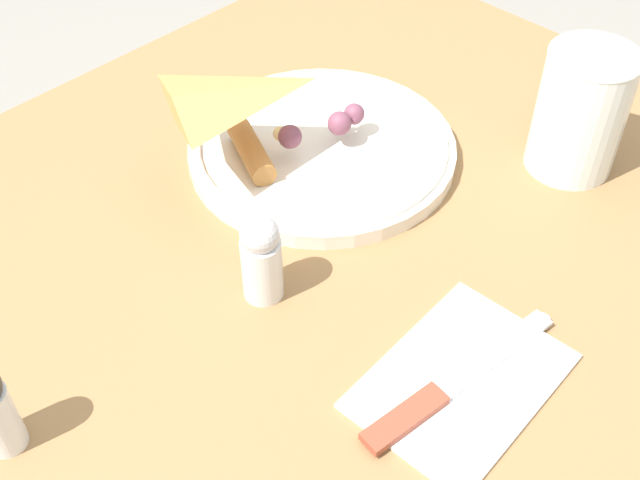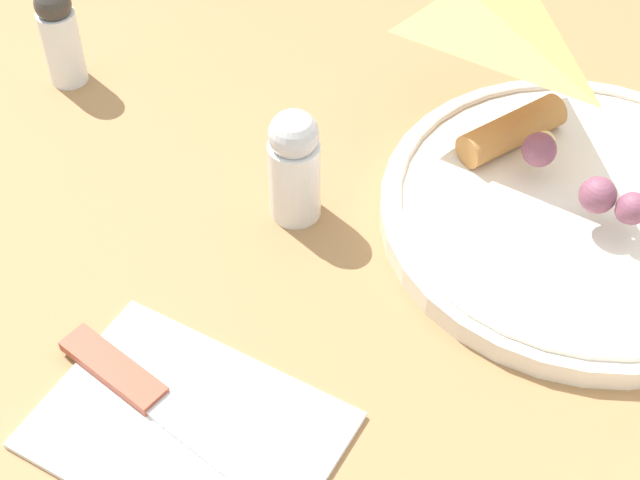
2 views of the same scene
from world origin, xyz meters
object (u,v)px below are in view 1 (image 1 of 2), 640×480
object	(u,v)px
milk_glass	(579,117)
butter_knife	(453,383)
dining_table	(299,335)
salt_shaker	(261,258)
napkin_folded	(461,381)
plate_pizza	(320,146)

from	to	relation	value
milk_glass	butter_knife	xyz separation A→B (m)	(-0.30, -0.08, -0.05)
dining_table	salt_shaker	size ratio (longest dim) A/B	11.36
dining_table	napkin_folded	distance (m)	0.23
plate_pizza	napkin_folded	size ratio (longest dim) A/B	1.59
butter_knife	salt_shaker	distance (m)	0.18
dining_table	salt_shaker	bearing A→B (deg)	-164.10
dining_table	plate_pizza	xyz separation A→B (m)	(0.11, 0.08, 0.13)
dining_table	salt_shaker	xyz separation A→B (m)	(-0.05, -0.02, 0.16)
dining_table	milk_glass	size ratio (longest dim) A/B	7.71
napkin_folded	salt_shaker	bearing A→B (deg)	103.56
dining_table	salt_shaker	distance (m)	0.17
dining_table	milk_glass	world-z (taller)	milk_glass
plate_pizza	butter_knife	world-z (taller)	plate_pizza
dining_table	plate_pizza	size ratio (longest dim) A/B	3.61
butter_knife	salt_shaker	bearing A→B (deg)	108.22
napkin_folded	butter_knife	distance (m)	0.01
dining_table	butter_knife	bearing A→B (deg)	-96.42
butter_knife	salt_shaker	world-z (taller)	salt_shaker
plate_pizza	milk_glass	xyz separation A→B (m)	(0.16, -0.19, 0.04)
plate_pizza	napkin_folded	xyz separation A→B (m)	(-0.12, -0.27, -0.01)
dining_table	milk_glass	distance (m)	0.34
dining_table	napkin_folded	xyz separation A→B (m)	(-0.01, -0.19, 0.12)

